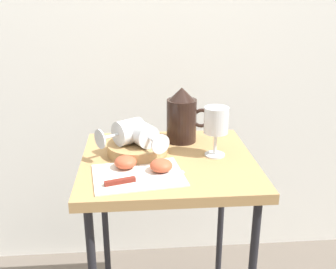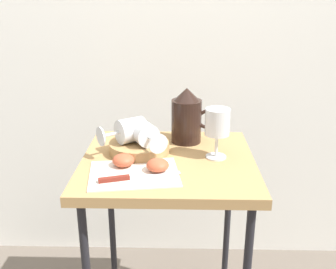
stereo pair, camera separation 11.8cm
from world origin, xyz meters
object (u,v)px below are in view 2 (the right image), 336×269
at_px(table, 168,181).
at_px(wine_glass_tipped_near, 130,130).
at_px(basket_tray, 139,147).
at_px(wine_glass_upright, 217,125).
at_px(apple_half_left, 123,160).
at_px(wine_glass_tipped_far, 144,133).
at_px(apple_half_right, 158,165).
at_px(pitcher, 187,120).
at_px(knife, 128,178).

relative_size(table, wine_glass_tipped_near, 4.55).
relative_size(basket_tray, wine_glass_tipped_near, 1.19).
bearing_deg(wine_glass_tipped_near, table, -22.32).
height_order(wine_glass_upright, apple_half_left, wine_glass_upright).
relative_size(wine_glass_upright, wine_glass_tipped_near, 0.98).
relative_size(basket_tray, wine_glass_tipped_far, 1.17).
bearing_deg(table, wine_glass_tipped_far, 157.47).
bearing_deg(apple_half_right, wine_glass_upright, 31.90).
distance_m(pitcher, wine_glass_upright, 0.17).
bearing_deg(basket_tray, apple_half_left, -107.70).
bearing_deg(basket_tray, apple_half_right, -65.51).
height_order(basket_tray, apple_half_right, apple_half_right).
bearing_deg(knife, apple_half_right, 34.82).
xyz_separation_m(basket_tray, wine_glass_upright, (0.24, -0.04, 0.09)).
bearing_deg(apple_half_left, basket_tray, 72.30).
relative_size(apple_half_right, knife, 0.29).
bearing_deg(wine_glass_tipped_far, apple_half_left, -119.94).
height_order(table, basket_tray, basket_tray).
bearing_deg(table, pitcher, 68.34).
bearing_deg(knife, table, 54.75).
bearing_deg(pitcher, wine_glass_tipped_near, -150.95).
relative_size(pitcher, knife, 0.84).
distance_m(pitcher, knife, 0.35).
height_order(table, wine_glass_upright, wine_glass_upright).
height_order(wine_glass_tipped_far, knife, wine_glass_tipped_far).
relative_size(wine_glass_upright, wine_glass_tipped_far, 0.96).
xyz_separation_m(pitcher, apple_half_left, (-0.19, -0.21, -0.05)).
distance_m(table, knife, 0.20).
distance_m(basket_tray, knife, 0.20).
relative_size(table, apple_half_left, 11.35).
distance_m(apple_half_left, apple_half_right, 0.11).
distance_m(table, basket_tray, 0.14).
distance_m(wine_glass_tipped_far, knife, 0.19).
distance_m(table, wine_glass_tipped_near, 0.20).
distance_m(wine_glass_tipped_far, apple_half_left, 0.12).
bearing_deg(apple_half_left, pitcher, 48.56).
distance_m(wine_glass_upright, knife, 0.32).
bearing_deg(wine_glass_upright, knife, -147.17).
height_order(pitcher, knife, pitcher).
height_order(table, apple_half_right, apple_half_right).
relative_size(table, basket_tray, 3.84).
height_order(wine_glass_upright, wine_glass_tipped_far, wine_glass_upright).
bearing_deg(apple_half_left, wine_glass_tipped_near, 86.17).
bearing_deg(pitcher, table, -111.66).
relative_size(pitcher, wine_glass_tipped_near, 1.17).
relative_size(table, knife, 3.28).
height_order(pitcher, wine_glass_upright, pitcher).
bearing_deg(wine_glass_upright, pitcher, 123.12).
distance_m(apple_half_left, knife, 0.09).
distance_m(pitcher, wine_glass_tipped_far, 0.18).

